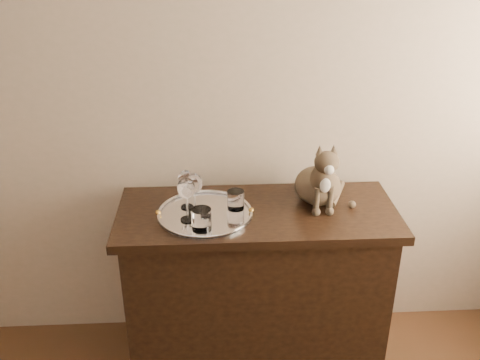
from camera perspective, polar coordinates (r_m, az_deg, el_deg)
The scene contains 9 objects.
wall_back at distance 2.42m, azimuth -13.18°, elevation 10.51°, with size 4.00×0.10×2.70m, color tan.
sideboard at distance 2.52m, azimuth 1.73°, elevation -11.70°, with size 1.20×0.50×0.85m, color black, non-canonical shape.
tray at distance 2.25m, azimuth -3.74°, elevation -3.69°, with size 0.40×0.40×0.01m, color silver.
wine_glass_a at distance 2.27m, azimuth -5.75°, elevation -0.98°, with size 0.07×0.07×0.17m, color silver, non-canonical shape.
wine_glass_c at distance 2.17m, azimuth -5.70°, elevation -2.07°, with size 0.07×0.07×0.19m, color white, non-canonical shape.
wine_glass_d at distance 2.22m, azimuth -4.89°, elevation -1.45°, with size 0.07×0.07×0.18m, color silver, non-canonical shape.
tumbler_b at distance 2.12m, azimuth -4.13°, elevation -4.21°, with size 0.08×0.08×0.09m, color silver.
tumbler_c at distance 2.27m, azimuth -0.46°, elevation -2.13°, with size 0.07×0.07×0.08m, color white.
cat at distance 2.32m, azimuth 8.43°, elevation 1.13°, with size 0.31×0.29×0.31m, color brown, non-canonical shape.
Camera 1 is at (0.42, -0.05, 1.97)m, focal length 40.00 mm.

